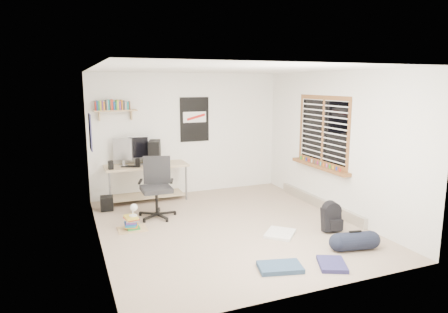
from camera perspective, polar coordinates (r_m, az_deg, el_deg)
name	(u,v)px	position (r m, az deg, el deg)	size (l,w,h in m)	color
floor	(229,227)	(6.58, 0.73, -10.01)	(4.00, 4.50, 0.01)	gray
ceiling	(229,69)	(6.17, 0.79, 12.40)	(4.00, 4.50, 0.01)	white
back_wall	(188,134)	(8.36, -5.23, 3.22)	(4.00, 0.01, 2.50)	silver
left_wall	(96,160)	(5.80, -17.85, -0.45)	(0.01, 4.50, 2.50)	silver
right_wall	(335,144)	(7.26, 15.52, 1.79)	(0.01, 4.50, 2.50)	silver
desk	(147,182)	(8.06, -11.01, -3.61)	(1.58, 0.69, 0.72)	#CDBC8E
monitor_left	(123,155)	(7.87, -14.20, 0.14)	(0.38, 0.09, 0.42)	#B7B7BC
monitor_right	(138,154)	(7.91, -12.16, 0.41)	(0.41, 0.10, 0.45)	#96979A
pc_tower	(155,152)	(7.97, -9.89, 0.60)	(0.21, 0.44, 0.46)	black
keyboard	(131,167)	(7.79, -13.15, -1.42)	(0.35, 0.12, 0.02)	black
speaker_left	(111,165)	(7.65, -15.88, -1.20)	(0.08, 0.08, 0.17)	black
speaker_right	(138,163)	(7.75, -12.23, -0.90)	(0.08, 0.08, 0.16)	black
office_chair	(156,190)	(6.97, -9.65, -4.71)	(0.68, 0.68, 1.05)	#242426
wall_shelf	(116,111)	(7.90, -15.23, 6.35)	(0.80, 0.22, 0.24)	tan
poster_back_wall	(195,119)	(8.35, -4.23, 5.30)	(0.62, 0.03, 0.92)	black
poster_left_wall	(90,132)	(6.94, -18.56, 3.33)	(0.02, 0.42, 0.60)	navy
window	(322,131)	(7.44, 13.86, 3.62)	(0.10, 1.50, 1.26)	brown
baseboard_heater	(319,203)	(7.72, 13.45, -6.45)	(0.08, 2.50, 0.18)	#B7B2A8
backpack	(331,219)	(6.52, 15.05, -8.66)	(0.28, 0.22, 0.37)	black
duffel_bag	(355,240)	(5.96, 18.17, -11.31)	(0.26, 0.26, 0.51)	black
tshirt	(280,233)	(6.30, 8.01, -10.84)	(0.48, 0.41, 0.04)	silver
jeans_a	(280,267)	(5.22, 8.01, -15.38)	(0.54, 0.34, 0.06)	navy
jeans_b	(332,264)	(5.43, 15.17, -14.63)	(0.44, 0.33, 0.05)	navy
book_stack	(132,220)	(6.57, -13.01, -8.89)	(0.45, 0.36, 0.30)	olive
desk_lamp	(133,207)	(6.48, -12.89, -7.01)	(0.13, 0.21, 0.21)	white
subwoofer	(107,203)	(7.63, -16.39, -6.41)	(0.23, 0.23, 0.25)	black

